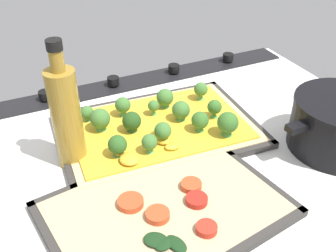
{
  "coord_description": "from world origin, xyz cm",
  "views": [
    {
      "loc": [
        31.28,
        52.44,
        45.28
      ],
      "look_at": [
        6.25,
        -1.32,
        4.96
      ],
      "focal_mm": 42.26,
      "sensor_mm": 36.0,
      "label": 1
    }
  ],
  "objects_px": {
    "baking_tray_front": "(158,131)",
    "broccoli_pizza": "(158,125)",
    "oil_bottle": "(66,116)",
    "veggie_pizza_back": "(166,208)",
    "baking_tray_back": "(166,211)"
  },
  "relations": [
    {
      "from": "veggie_pizza_back",
      "to": "oil_bottle",
      "type": "relative_size",
      "value": 1.55
    },
    {
      "from": "baking_tray_back",
      "to": "veggie_pizza_back",
      "type": "height_order",
      "value": "veggie_pizza_back"
    },
    {
      "from": "broccoli_pizza",
      "to": "oil_bottle",
      "type": "relative_size",
      "value": 1.62
    },
    {
      "from": "baking_tray_back",
      "to": "veggie_pizza_back",
      "type": "relative_size",
      "value": 1.08
    },
    {
      "from": "broccoli_pizza",
      "to": "baking_tray_back",
      "type": "bearing_deg",
      "value": 69.22
    },
    {
      "from": "baking_tray_front",
      "to": "oil_bottle",
      "type": "relative_size",
      "value": 1.73
    },
    {
      "from": "veggie_pizza_back",
      "to": "oil_bottle",
      "type": "height_order",
      "value": "oil_bottle"
    },
    {
      "from": "baking_tray_front",
      "to": "veggie_pizza_back",
      "type": "xyz_separation_m",
      "value": [
        0.08,
        0.2,
        0.01
      ]
    },
    {
      "from": "oil_bottle",
      "to": "veggie_pizza_back",
      "type": "bearing_deg",
      "value": 118.22
    },
    {
      "from": "veggie_pizza_back",
      "to": "oil_bottle",
      "type": "distance_m",
      "value": 0.23
    },
    {
      "from": "baking_tray_back",
      "to": "oil_bottle",
      "type": "bearing_deg",
      "value": -61.56
    },
    {
      "from": "baking_tray_back",
      "to": "oil_bottle",
      "type": "relative_size",
      "value": 1.67
    },
    {
      "from": "baking_tray_back",
      "to": "veggie_pizza_back",
      "type": "xyz_separation_m",
      "value": [
        0.0,
        0.0,
        0.01
      ]
    },
    {
      "from": "baking_tray_back",
      "to": "broccoli_pizza",
      "type": "bearing_deg",
      "value": -110.78
    },
    {
      "from": "baking_tray_front",
      "to": "broccoli_pizza",
      "type": "xyz_separation_m",
      "value": [
        0.0,
        0.0,
        0.02
      ]
    }
  ]
}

